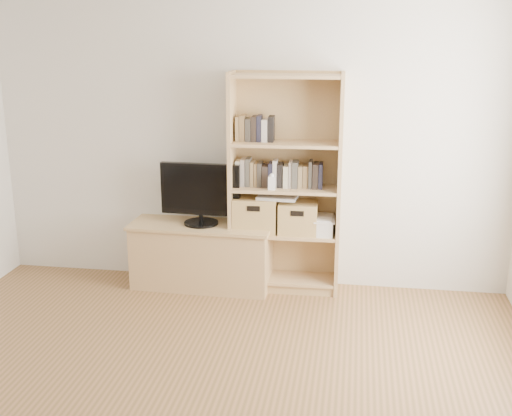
% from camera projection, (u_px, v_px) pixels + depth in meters
% --- Properties ---
extents(back_wall, '(4.50, 0.02, 2.60)m').
position_uv_depth(back_wall, '(248.00, 138.00, 5.52)').
color(back_wall, silver).
rests_on(back_wall, floor).
extents(tv_stand, '(1.21, 0.48, 0.55)m').
position_uv_depth(tv_stand, '(202.00, 256.00, 5.64)').
color(tv_stand, tan).
rests_on(tv_stand, floor).
extents(bookshelf, '(0.95, 0.36, 1.87)m').
position_uv_depth(bookshelf, '(285.00, 185.00, 5.41)').
color(bookshelf, tan).
rests_on(bookshelf, floor).
extents(television, '(0.69, 0.08, 0.54)m').
position_uv_depth(television, '(201.00, 194.00, 5.48)').
color(television, black).
rests_on(television, tv_stand).
extents(books_row_mid, '(0.75, 0.19, 0.20)m').
position_uv_depth(books_row_mid, '(286.00, 175.00, 5.40)').
color(books_row_mid, '#BAB195').
rests_on(books_row_mid, bookshelf).
extents(books_row_upper, '(0.37, 0.15, 0.19)m').
position_uv_depth(books_row_upper, '(261.00, 130.00, 5.33)').
color(books_row_upper, '#BAB195').
rests_on(books_row_upper, bookshelf).
extents(baby_monitor, '(0.06, 0.04, 0.11)m').
position_uv_depth(baby_monitor, '(272.00, 183.00, 5.31)').
color(baby_monitor, white).
rests_on(baby_monitor, bookshelf).
extents(basket_left, '(0.37, 0.31, 0.30)m').
position_uv_depth(basket_left, '(256.00, 214.00, 5.50)').
color(basket_left, '#AC854E').
rests_on(basket_left, bookshelf).
extents(basket_right, '(0.33, 0.28, 0.27)m').
position_uv_depth(basket_right, '(298.00, 217.00, 5.46)').
color(basket_right, '#AC854E').
rests_on(basket_right, bookshelf).
extents(laptop, '(0.35, 0.25, 0.03)m').
position_uv_depth(laptop, '(278.00, 197.00, 5.43)').
color(laptop, silver).
rests_on(laptop, basket_left).
extents(magazine_stack, '(0.19, 0.27, 0.12)m').
position_uv_depth(magazine_stack, '(322.00, 226.00, 5.46)').
color(magazine_stack, beige).
rests_on(magazine_stack, bookshelf).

